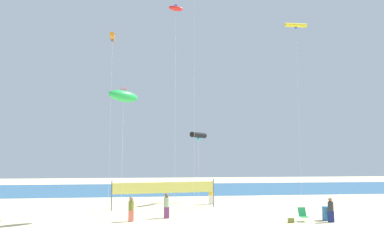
{
  "coord_description": "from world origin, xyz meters",
  "views": [
    {
      "loc": [
        -2.92,
        -16.99,
        4.15
      ],
      "look_at": [
        0.41,
        10.88,
        7.25
      ],
      "focal_mm": 32.7,
      "sensor_mm": 36.0,
      "label": 1
    }
  ],
  "objects_px": {
    "beachgoer_mustard_shirt": "(211,193)",
    "kite_red_inflatable": "(176,9)",
    "beachgoer_olive_shirt": "(131,208)",
    "folding_beach_chair": "(303,214)",
    "volleyball_net": "(165,189)",
    "kite_yellow_tube": "(296,26)",
    "kite_green_inflatable": "(124,96)",
    "kite_black_tube": "(198,135)",
    "trash_barrel": "(326,213)",
    "kite_orange_tube": "(112,38)",
    "beachgoer_charcoal_shirt": "(331,209)",
    "beach_handbag": "(291,220)",
    "beachgoer_sage_shirt": "(167,205)",
    "kite_yellow_diamond": "(194,1)"
  },
  "relations": [
    {
      "from": "beachgoer_mustard_shirt",
      "to": "kite_red_inflatable",
      "type": "height_order",
      "value": "kite_red_inflatable"
    },
    {
      "from": "beachgoer_olive_shirt",
      "to": "folding_beach_chair",
      "type": "bearing_deg",
      "value": 90.59
    },
    {
      "from": "beachgoer_mustard_shirt",
      "to": "volleyball_net",
      "type": "distance_m",
      "value": 4.95
    },
    {
      "from": "kite_red_inflatable",
      "to": "kite_yellow_tube",
      "type": "bearing_deg",
      "value": 26.29
    },
    {
      "from": "kite_yellow_tube",
      "to": "kite_green_inflatable",
      "type": "height_order",
      "value": "kite_yellow_tube"
    },
    {
      "from": "kite_black_tube",
      "to": "trash_barrel",
      "type": "bearing_deg",
      "value": -53.73
    },
    {
      "from": "kite_green_inflatable",
      "to": "kite_orange_tube",
      "type": "distance_m",
      "value": 14.82
    },
    {
      "from": "beachgoer_mustard_shirt",
      "to": "kite_black_tube",
      "type": "height_order",
      "value": "kite_black_tube"
    },
    {
      "from": "beachgoer_olive_shirt",
      "to": "beachgoer_charcoal_shirt",
      "type": "xyz_separation_m",
      "value": [
        13.03,
        -1.83,
        -0.02
      ]
    },
    {
      "from": "beach_handbag",
      "to": "beachgoer_charcoal_shirt",
      "type": "bearing_deg",
      "value": -2.92
    },
    {
      "from": "beachgoer_charcoal_shirt",
      "to": "beachgoer_sage_shirt",
      "type": "bearing_deg",
      "value": -11.47
    },
    {
      "from": "kite_green_inflatable",
      "to": "kite_orange_tube",
      "type": "relative_size",
      "value": 0.53
    },
    {
      "from": "beachgoer_sage_shirt",
      "to": "beachgoer_charcoal_shirt",
      "type": "bearing_deg",
      "value": -96.96
    },
    {
      "from": "trash_barrel",
      "to": "kite_orange_tube",
      "type": "height_order",
      "value": "kite_orange_tube"
    },
    {
      "from": "beachgoer_sage_shirt",
      "to": "beach_handbag",
      "type": "relative_size",
      "value": 4.51
    },
    {
      "from": "kite_green_inflatable",
      "to": "beachgoer_olive_shirt",
      "type": "bearing_deg",
      "value": -47.86
    },
    {
      "from": "volleyball_net",
      "to": "kite_black_tube",
      "type": "xyz_separation_m",
      "value": [
        3.29,
        3.16,
        4.7
      ]
    },
    {
      "from": "volleyball_net",
      "to": "kite_orange_tube",
      "type": "relative_size",
      "value": 0.5
    },
    {
      "from": "beachgoer_sage_shirt",
      "to": "beachgoer_olive_shirt",
      "type": "xyz_separation_m",
      "value": [
        -2.4,
        -1.0,
        -0.05
      ]
    },
    {
      "from": "beachgoer_charcoal_shirt",
      "to": "trash_barrel",
      "type": "bearing_deg",
      "value": -89.06
    },
    {
      "from": "kite_yellow_diamond",
      "to": "kite_black_tube",
      "type": "distance_m",
      "value": 12.11
    },
    {
      "from": "kite_red_inflatable",
      "to": "beachgoer_sage_shirt",
      "type": "bearing_deg",
      "value": -101.35
    },
    {
      "from": "kite_yellow_tube",
      "to": "kite_black_tube",
      "type": "bearing_deg",
      "value": -163.37
    },
    {
      "from": "trash_barrel",
      "to": "kite_yellow_tube",
      "type": "bearing_deg",
      "value": 72.38
    },
    {
      "from": "beach_handbag",
      "to": "kite_yellow_diamond",
      "type": "xyz_separation_m",
      "value": [
        -5.62,
        5.6,
        17.21
      ]
    },
    {
      "from": "kite_green_inflatable",
      "to": "kite_orange_tube",
      "type": "xyz_separation_m",
      "value": [
        -2.23,
        12.01,
        8.4
      ]
    },
    {
      "from": "trash_barrel",
      "to": "kite_yellow_tube",
      "type": "height_order",
      "value": "kite_yellow_tube"
    },
    {
      "from": "beachgoer_charcoal_shirt",
      "to": "kite_orange_tube",
      "type": "height_order",
      "value": "kite_orange_tube"
    },
    {
      "from": "kite_red_inflatable",
      "to": "kite_green_inflatable",
      "type": "height_order",
      "value": "kite_red_inflatable"
    },
    {
      "from": "kite_red_inflatable",
      "to": "kite_black_tube",
      "type": "height_order",
      "value": "kite_red_inflatable"
    },
    {
      "from": "beachgoer_sage_shirt",
      "to": "kite_green_inflatable",
      "type": "relative_size",
      "value": 0.19
    },
    {
      "from": "beachgoer_charcoal_shirt",
      "to": "beach_handbag",
      "type": "bearing_deg",
      "value": 0.51
    },
    {
      "from": "folding_beach_chair",
      "to": "kite_red_inflatable",
      "type": "height_order",
      "value": "kite_red_inflatable"
    },
    {
      "from": "beachgoer_olive_shirt",
      "to": "kite_yellow_diamond",
      "type": "height_order",
      "value": "kite_yellow_diamond"
    },
    {
      "from": "kite_yellow_diamond",
      "to": "kite_orange_tube",
      "type": "xyz_separation_m",
      "value": [
        -7.69,
        8.9,
        -0.42
      ]
    },
    {
      "from": "beach_handbag",
      "to": "kite_orange_tube",
      "type": "height_order",
      "value": "kite_orange_tube"
    },
    {
      "from": "beachgoer_olive_shirt",
      "to": "beach_handbag",
      "type": "relative_size",
      "value": 4.26
    },
    {
      "from": "beach_handbag",
      "to": "kite_green_inflatable",
      "type": "distance_m",
      "value": 14.11
    },
    {
      "from": "folding_beach_chair",
      "to": "kite_red_inflatable",
      "type": "relative_size",
      "value": 0.05
    },
    {
      "from": "kite_yellow_diamond",
      "to": "beachgoer_mustard_shirt",
      "type": "bearing_deg",
      "value": 63.56
    },
    {
      "from": "beachgoer_mustard_shirt",
      "to": "trash_barrel",
      "type": "relative_size",
      "value": 2.0
    },
    {
      "from": "trash_barrel",
      "to": "beachgoer_sage_shirt",
      "type": "bearing_deg",
      "value": 168.58
    },
    {
      "from": "beachgoer_charcoal_shirt",
      "to": "kite_black_tube",
      "type": "height_order",
      "value": "kite_black_tube"
    },
    {
      "from": "beachgoer_olive_shirt",
      "to": "kite_yellow_diamond",
      "type": "xyz_separation_m",
      "value": [
        4.73,
        3.91,
        16.5
      ]
    },
    {
      "from": "beach_handbag",
      "to": "kite_black_tube",
      "type": "relative_size",
      "value": 0.06
    },
    {
      "from": "folding_beach_chair",
      "to": "kite_green_inflatable",
      "type": "distance_m",
      "value": 14.68
    },
    {
      "from": "beachgoer_sage_shirt",
      "to": "kite_yellow_tube",
      "type": "xyz_separation_m",
      "value": [
        14.93,
        11.29,
        18.12
      ]
    },
    {
      "from": "beach_handbag",
      "to": "kite_green_inflatable",
      "type": "xyz_separation_m",
      "value": [
        -11.07,
        2.48,
        8.4
      ]
    },
    {
      "from": "kite_yellow_diamond",
      "to": "kite_green_inflatable",
      "type": "height_order",
      "value": "kite_yellow_diamond"
    },
    {
      "from": "beachgoer_sage_shirt",
      "to": "beachgoer_olive_shirt",
      "type": "distance_m",
      "value": 2.6
    }
  ]
}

